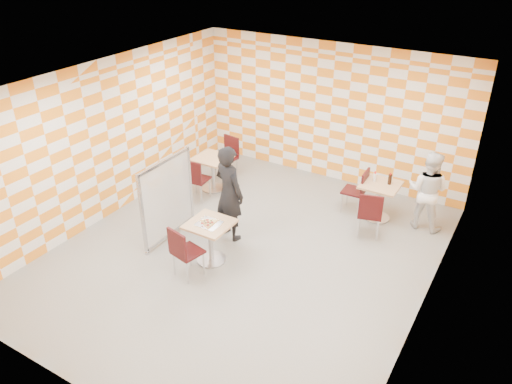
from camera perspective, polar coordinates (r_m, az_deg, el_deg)
room_shell at (r=8.43m, az=0.61°, el=3.21°), size 7.00×7.00×7.00m
main_table at (r=8.36m, az=-5.26°, el=-4.95°), size 0.70×0.70×0.75m
second_table at (r=9.80m, az=13.91°, el=-0.35°), size 0.70×0.70×0.75m
empty_table at (r=10.63m, az=-4.97°, el=2.79°), size 0.70×0.70×0.75m
chair_main_front at (r=8.01m, az=-8.34°, el=-6.52°), size 0.50×0.51×0.92m
chair_second_front at (r=9.14m, az=12.91°, el=-2.20°), size 0.52×0.53×0.92m
chair_second_side at (r=9.91m, az=11.67°, el=0.48°), size 0.45×0.44×0.92m
chair_empty_near at (r=10.20m, az=-6.95°, el=1.72°), size 0.46×0.46×0.92m
chair_empty_far at (r=11.19m, az=-3.16°, el=4.43°), size 0.48×0.49×0.92m
partition at (r=8.95m, az=-10.09°, el=-0.79°), size 0.08×1.38×1.55m
man_dark at (r=8.80m, az=-3.09°, el=-0.12°), size 0.74×0.59×1.78m
man_white at (r=9.67m, az=19.00°, el=0.17°), size 0.78×0.63×1.53m
pizza_on_foil at (r=8.21m, az=-5.40°, el=-3.50°), size 0.40×0.40×0.04m
sport_bottle at (r=9.74m, az=13.42°, el=1.70°), size 0.06×0.06×0.20m
soda_bottle at (r=9.68m, az=15.05°, el=1.42°), size 0.07×0.07×0.23m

